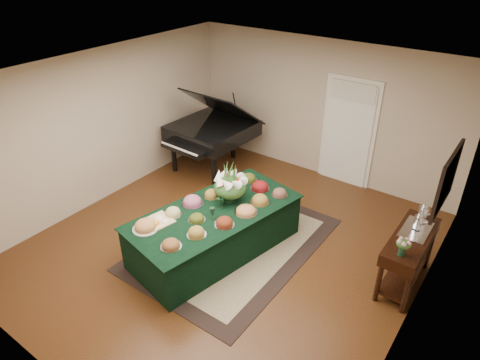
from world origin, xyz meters
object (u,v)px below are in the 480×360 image
Objects in this scene: floral_centerpiece at (230,184)px; mahogany_sideboard at (410,247)px; buffet_table at (215,231)px; grand_piano at (212,130)px.

floral_centerpiece is 0.41× the size of mahogany_sideboard.
mahogany_sideboard reaches higher than buffet_table.
grand_piano reaches higher than mahogany_sideboard.
mahogany_sideboard is (2.57, 0.60, -0.40)m from floral_centerpiece.
grand_piano is at bearing 135.46° from floral_centerpiece.
buffet_table is at bearing -50.33° from grand_piano.
buffet_table is at bearing -159.55° from mahogany_sideboard.
grand_piano is 4.46m from mahogany_sideboard.
grand_piano is (-1.74, 1.71, -0.16)m from floral_centerpiece.
floral_centerpiece is (0.02, 0.36, 0.67)m from buffet_table.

